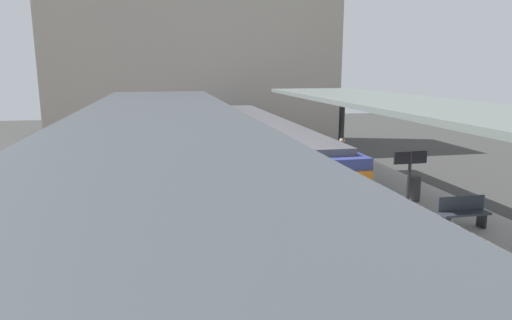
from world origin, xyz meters
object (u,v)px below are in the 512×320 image
object	(u,v)px
platform_sign	(409,174)
passenger_near_bench	(342,159)
platform_bench	(463,211)
litter_bin	(413,189)
commuter_train	(259,158)

from	to	relation	value
platform_sign	passenger_near_bench	xyz separation A→B (m)	(0.47, 5.59, -0.73)
platform_bench	platform_sign	bearing A→B (deg)	-177.27
platform_sign	litter_bin	world-z (taller)	platform_sign
platform_sign	litter_bin	bearing A→B (deg)	56.07
platform_bench	litter_bin	world-z (taller)	platform_bench
commuter_train	litter_bin	xyz separation A→B (m)	(4.28, -4.41, -0.33)
platform_bench	platform_sign	size ratio (longest dim) A/B	0.63
commuter_train	litter_bin	world-z (taller)	commuter_train
platform_bench	passenger_near_bench	size ratio (longest dim) A/B	0.82
platform_sign	passenger_near_bench	world-z (taller)	platform_sign
platform_bench	passenger_near_bench	world-z (taller)	passenger_near_bench
commuter_train	litter_bin	bearing A→B (deg)	-45.89
litter_bin	commuter_train	bearing A→B (deg)	134.11
commuter_train	passenger_near_bench	size ratio (longest dim) A/B	8.58
commuter_train	platform_bench	bearing A→B (deg)	-59.23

